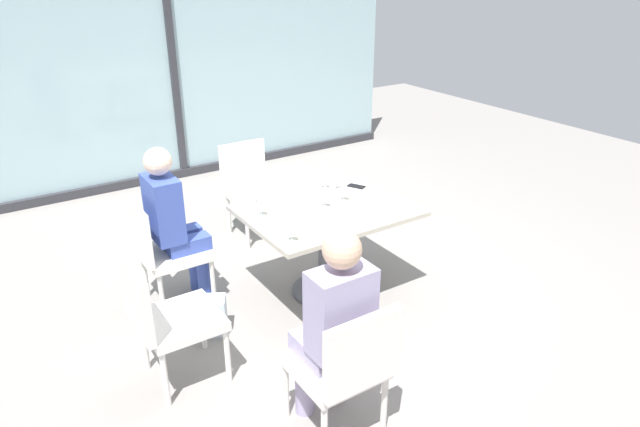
% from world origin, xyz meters
% --- Properties ---
extents(ground_plane, '(12.00, 12.00, 0.00)m').
position_xyz_m(ground_plane, '(0.00, 0.00, 0.00)').
color(ground_plane, gray).
extents(window_wall_backdrop, '(5.84, 0.10, 2.70)m').
position_xyz_m(window_wall_backdrop, '(0.00, 3.20, 1.21)').
color(window_wall_backdrop, '#98B7BC').
rests_on(window_wall_backdrop, ground_plane).
extents(dining_table_main, '(1.24, 0.95, 0.73)m').
position_xyz_m(dining_table_main, '(0.00, 0.00, 0.55)').
color(dining_table_main, '#BCB29E').
rests_on(dining_table_main, ground_plane).
extents(chair_front_left, '(0.46, 0.50, 0.87)m').
position_xyz_m(chair_front_left, '(-0.76, -1.31, 0.50)').
color(chair_front_left, silver).
rests_on(chair_front_left, ground_plane).
extents(chair_far_left, '(0.50, 0.46, 0.87)m').
position_xyz_m(chair_far_left, '(-1.13, 0.52, 0.50)').
color(chair_far_left, silver).
rests_on(chair_far_left, ground_plane).
extents(chair_side_end, '(0.50, 0.46, 0.87)m').
position_xyz_m(chair_side_end, '(-1.41, -0.35, 0.50)').
color(chair_side_end, silver).
rests_on(chair_side_end, ground_plane).
extents(chair_near_window, '(0.46, 0.51, 0.87)m').
position_xyz_m(chair_near_window, '(0.00, 1.31, 0.50)').
color(chair_near_window, silver).
rests_on(chair_near_window, ground_plane).
extents(person_front_left, '(0.34, 0.39, 1.26)m').
position_xyz_m(person_front_left, '(-0.76, -1.20, 0.70)').
color(person_front_left, '#9E93B7').
rests_on(person_front_left, ground_plane).
extents(person_far_left, '(0.39, 0.34, 1.26)m').
position_xyz_m(person_far_left, '(-1.03, 0.52, 0.70)').
color(person_far_left, '#384C9E').
rests_on(person_far_left, ground_plane).
extents(wine_glass_0, '(0.07, 0.07, 0.18)m').
position_xyz_m(wine_glass_0, '(-0.00, 0.03, 0.86)').
color(wine_glass_0, silver).
rests_on(wine_glass_0, dining_table_main).
extents(wine_glass_1, '(0.07, 0.07, 0.18)m').
position_xyz_m(wine_glass_1, '(-0.40, 0.37, 0.86)').
color(wine_glass_1, silver).
rests_on(wine_glass_1, dining_table_main).
extents(wine_glass_2, '(0.07, 0.07, 0.18)m').
position_xyz_m(wine_glass_2, '(0.29, 0.27, 0.86)').
color(wine_glass_2, silver).
rests_on(wine_glass_2, dining_table_main).
extents(wine_glass_3, '(0.07, 0.07, 0.18)m').
position_xyz_m(wine_glass_3, '(-0.50, -0.33, 0.86)').
color(wine_glass_3, silver).
rests_on(wine_glass_3, dining_table_main).
extents(wine_glass_4, '(0.07, 0.07, 0.18)m').
position_xyz_m(wine_glass_4, '(0.19, 0.05, 0.86)').
color(wine_glass_4, silver).
rests_on(wine_glass_4, dining_table_main).
extents(wine_glass_5, '(0.07, 0.07, 0.18)m').
position_xyz_m(wine_glass_5, '(0.20, 0.35, 0.86)').
color(wine_glass_5, silver).
rests_on(wine_glass_5, dining_table_main).
extents(wine_glass_6, '(0.07, 0.07, 0.18)m').
position_xyz_m(wine_glass_6, '(-0.48, 0.15, 0.86)').
color(wine_glass_6, silver).
rests_on(wine_glass_6, dining_table_main).
extents(coffee_cup, '(0.08, 0.08, 0.09)m').
position_xyz_m(coffee_cup, '(-0.14, -0.05, 0.78)').
color(coffee_cup, white).
rests_on(coffee_cup, dining_table_main).
extents(cell_phone_on_table, '(0.13, 0.16, 0.01)m').
position_xyz_m(cell_phone_on_table, '(0.45, 0.24, 0.73)').
color(cell_phone_on_table, black).
rests_on(cell_phone_on_table, dining_table_main).
extents(handbag_1, '(0.34, 0.28, 0.28)m').
position_xyz_m(handbag_1, '(-1.03, 0.01, 0.14)').
color(handbag_1, silver).
rests_on(handbag_1, ground_plane).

